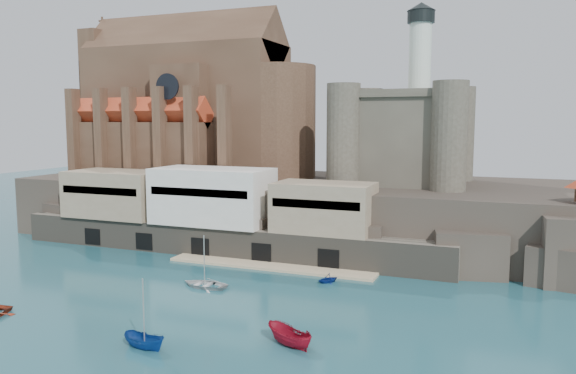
# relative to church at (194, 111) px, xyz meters

# --- Properties ---
(ground) EXTENTS (300.00, 300.00, 0.00)m
(ground) POSITION_rel_church_xyz_m (24.13, -41.85, -22.13)
(ground) COLOR #194A55
(ground) RESTS_ON ground
(promontory) EXTENTS (100.00, 36.00, 10.00)m
(promontory) POSITION_rel_church_xyz_m (23.94, -2.48, -17.20)
(promontory) COLOR #2B2520
(promontory) RESTS_ON ground
(quay) EXTENTS (70.00, 12.00, 13.05)m
(quay) POSITION_rel_church_xyz_m (13.94, -18.78, -16.06)
(quay) COLOR #625B4E
(quay) RESTS_ON ground
(church) EXTENTS (47.00, 25.93, 30.51)m
(church) POSITION_rel_church_xyz_m (0.00, 0.00, 0.00)
(church) COLOR #462F20
(church) RESTS_ON promontory
(castle_keep) EXTENTS (21.20, 21.20, 29.30)m
(castle_keep) POSITION_rel_church_xyz_m (40.21, -0.78, -3.81)
(castle_keep) COLOR #484439
(castle_keep) RESTS_ON promontory
(boat_2) EXTENTS (1.99, 1.95, 4.53)m
(boat_2) POSITION_rel_church_xyz_m (26.72, -53.59, -22.13)
(boat_2) COLOR navy
(boat_2) RESTS_ON ground
(boat_5) EXTENTS (2.70, 2.68, 5.29)m
(boat_5) POSITION_rel_church_xyz_m (38.51, -48.22, -22.13)
(boat_5) COLOR maroon
(boat_5) RESTS_ON ground
(boat_6) EXTENTS (1.50, 4.30, 5.92)m
(boat_6) POSITION_rel_church_xyz_m (22.27, -35.20, -22.13)
(boat_6) COLOR silver
(boat_6) RESTS_ON ground
(boat_7) EXTENTS (2.93, 2.71, 2.91)m
(boat_7) POSITION_rel_church_xyz_m (35.79, -27.85, -22.13)
(boat_7) COLOR navy
(boat_7) RESTS_ON ground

